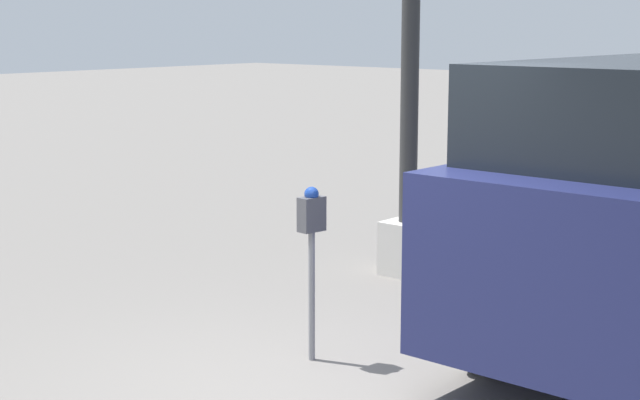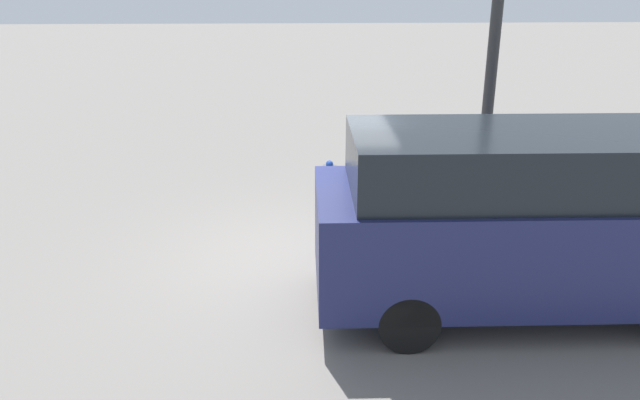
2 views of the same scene
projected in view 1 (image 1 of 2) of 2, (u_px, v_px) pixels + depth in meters
ground_plane at (324, 397)px, 6.74m from camera, size 80.00×80.00×0.00m
parking_meter_near at (312, 233)px, 7.31m from camera, size 0.21×0.13×1.34m
lamp_post at (410, 85)px, 9.68m from camera, size 0.44×0.44×5.50m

